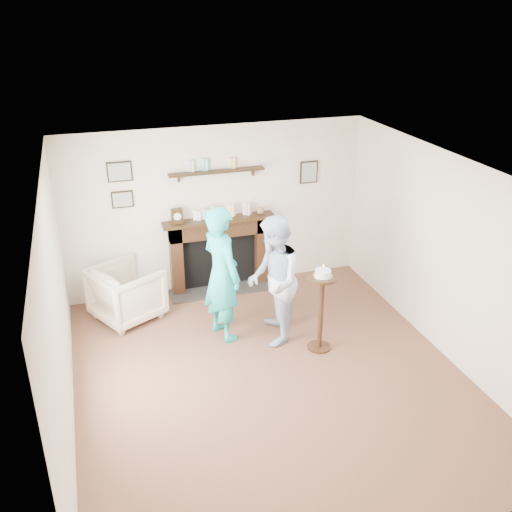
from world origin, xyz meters
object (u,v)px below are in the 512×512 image
Objects in this scene: woman at (223,334)px; armchair at (129,317)px; pedestal_table at (322,298)px; man at (273,338)px.

armchair is at bearing 34.65° from woman.
pedestal_table reaches higher than woman.
woman is at bearing -101.74° from man.
armchair is 2.09m from man.
woman reaches higher than man.
man is 0.94× the size of woman.
man is 0.96m from pedestal_table.
pedestal_table is (1.10, -0.68, 0.73)m from woman.
pedestal_table reaches higher than man.
woman is (-0.60, 0.29, 0.00)m from man.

